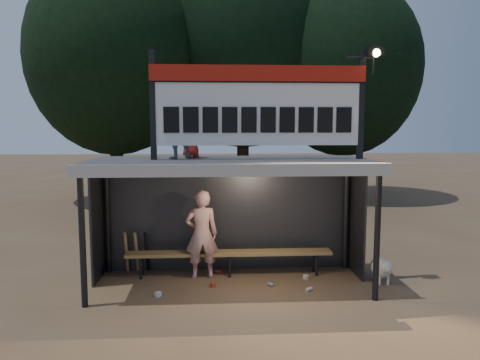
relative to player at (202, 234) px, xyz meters
name	(u,v)px	position (x,y,z in m)	size (l,w,h in m)	color
ground	(231,285)	(0.53, -0.44, -0.86)	(80.00, 80.00, 0.00)	brown
player	(202,234)	(0.00, 0.00, 0.00)	(0.62, 0.41, 1.71)	white
child_a	(177,128)	(-0.42, -0.29, 2.02)	(0.54, 0.42, 1.11)	slate
child_b	(191,135)	(-0.17, 0.04, 1.90)	(0.42, 0.28, 0.87)	#B5291B
dugout_shelter	(230,184)	(0.53, -0.20, 0.99)	(5.10, 2.08, 2.32)	#3A3A3C
scoreboard_assembly	(262,103)	(1.09, -0.45, 2.47)	(4.10, 0.27, 1.99)	black
bench	(229,254)	(0.53, 0.11, -0.42)	(4.00, 0.35, 0.48)	#9A7E48
tree_left	(114,56)	(-3.47, 9.56, 4.66)	(6.46, 6.46, 9.27)	#312316
tree_mid	(243,47)	(1.53, 11.06, 5.31)	(7.22, 7.22, 10.36)	#312115
tree_right	(344,68)	(5.53, 10.06, 4.33)	(6.08, 6.08, 8.72)	black
dog	(381,268)	(3.36, -0.47, -0.58)	(0.36, 0.81, 0.49)	white
bats	(137,252)	(-1.30, 0.38, -0.43)	(0.48, 0.33, 0.84)	#9A6E48
litter	(246,283)	(0.82, -0.48, -0.82)	(2.84, 1.31, 0.08)	#A62E1C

